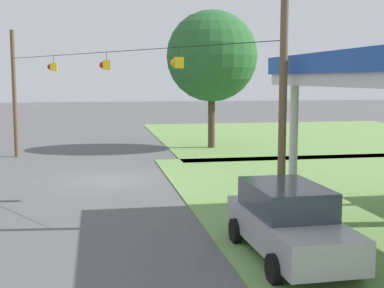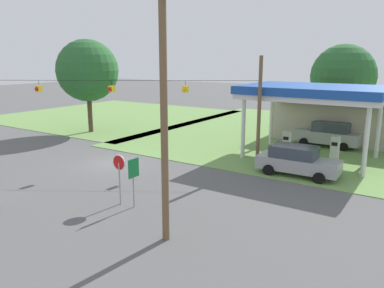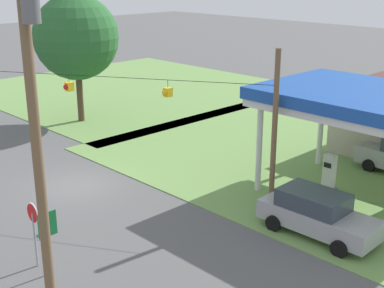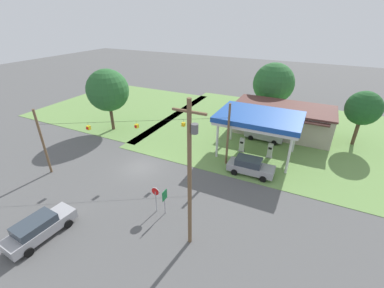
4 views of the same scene
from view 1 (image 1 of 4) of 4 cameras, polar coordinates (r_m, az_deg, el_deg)
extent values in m
plane|color=#565656|center=(23.85, -8.87, -3.85)|extent=(160.00, 160.00, 0.00)
cube|color=#6B934C|center=(42.97, 12.39, 0.92)|extent=(24.00, 24.00, 0.04)
cylinder|color=silver|center=(18.15, 10.77, -0.51)|extent=(0.28, 0.28, 4.24)
cube|color=#9E9EA3|center=(13.59, 10.35, -9.04)|extent=(4.87, 1.96, 0.78)
cube|color=#333D47|center=(13.67, 9.96, -5.74)|extent=(2.70, 1.76, 0.70)
cylinder|color=black|center=(12.81, 16.89, -12.06)|extent=(0.68, 0.24, 0.68)
cylinder|color=black|center=(12.06, 8.75, -13.05)|extent=(0.68, 0.24, 0.68)
cylinder|color=black|center=(15.38, 11.52, -8.66)|extent=(0.68, 0.24, 0.68)
cylinder|color=black|center=(14.76, 4.67, -9.21)|extent=(0.68, 0.24, 0.68)
cylinder|color=brown|center=(31.93, -18.42, 5.07)|extent=(0.24, 0.24, 7.15)
cylinder|color=brown|center=(16.23, 9.65, 3.79)|extent=(0.24, 0.24, 7.15)
cylinder|color=black|center=(23.45, -9.13, 9.66)|extent=(16.39, 10.02, 0.02)
cylinder|color=black|center=(27.60, -14.56, 8.75)|extent=(0.02, 0.02, 0.35)
cube|color=yellow|center=(27.59, -14.54, 7.97)|extent=(0.32, 0.32, 0.40)
sphere|color=red|center=(27.60, -14.90, 7.96)|extent=(0.28, 0.28, 0.28)
cylinder|color=black|center=(23.44, -9.12, 9.23)|extent=(0.02, 0.02, 0.35)
cube|color=yellow|center=(23.43, -9.10, 8.31)|extent=(0.32, 0.32, 0.40)
sphere|color=red|center=(23.43, -9.52, 8.30)|extent=(0.28, 0.28, 0.28)
cylinder|color=black|center=(19.58, -1.42, 9.77)|extent=(0.02, 0.02, 0.35)
cube|color=yellow|center=(19.57, -1.41, 8.67)|extent=(0.32, 0.32, 0.40)
sphere|color=yellow|center=(19.54, -1.91, 8.67)|extent=(0.28, 0.28, 0.28)
cylinder|color=#4C3828|center=(34.26, 2.09, 2.52)|extent=(0.44, 0.44, 3.56)
sphere|color=#28602D|center=(34.19, 2.12, 9.36)|extent=(5.76, 5.76, 5.76)
camera|label=2|loc=(18.15, -83.09, 8.83)|focal=35.00mm
camera|label=3|loc=(13.91, -94.86, 24.31)|focal=50.00mm
camera|label=4|loc=(22.95, -81.84, 29.69)|focal=24.00mm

